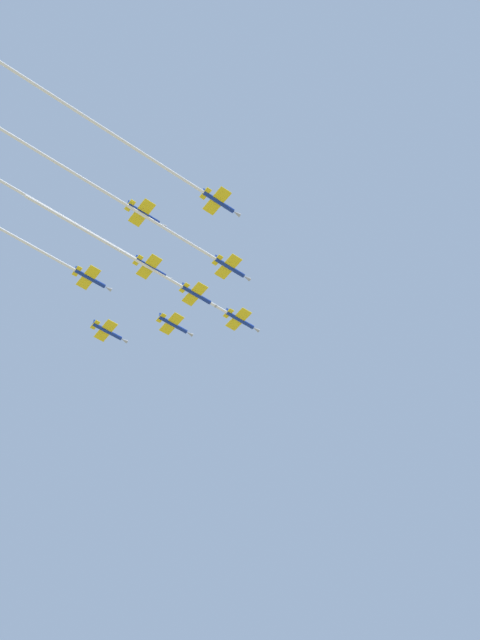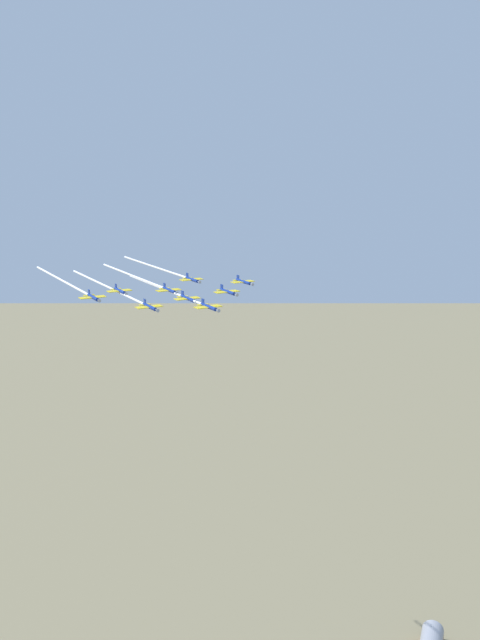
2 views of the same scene
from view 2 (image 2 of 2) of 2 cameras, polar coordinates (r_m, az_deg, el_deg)
jet_lead at (r=203.86m, az=-5.21°, el=2.12°), size 52.91×40.29×2.14m
jet_port_inner at (r=200.88m, az=-1.01°, el=2.33°), size 9.32×8.02×2.14m
jet_starboard_inner at (r=216.76m, az=-10.13°, el=2.35°), size 64.04×48.71×2.14m
jet_port_outer at (r=196.87m, az=-4.29°, el=1.77°), size 9.32×8.02×2.14m
jet_starboard_outer at (r=217.02m, az=0.31°, el=3.16°), size 9.32×8.02×2.14m
jet_center_rear at (r=220.87m, az=-13.82°, el=2.84°), size 57.62×43.86×2.14m
jet_port_trail at (r=228.69m, az=-7.99°, el=3.29°), size 54.13×41.21×2.14m
jet_starboard_trail at (r=242.37m, az=-6.20°, el=4.08°), size 55.05×41.92×2.14m
jet_tail_end at (r=213.51m, az=-9.84°, el=2.38°), size 9.32×8.02×2.14m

